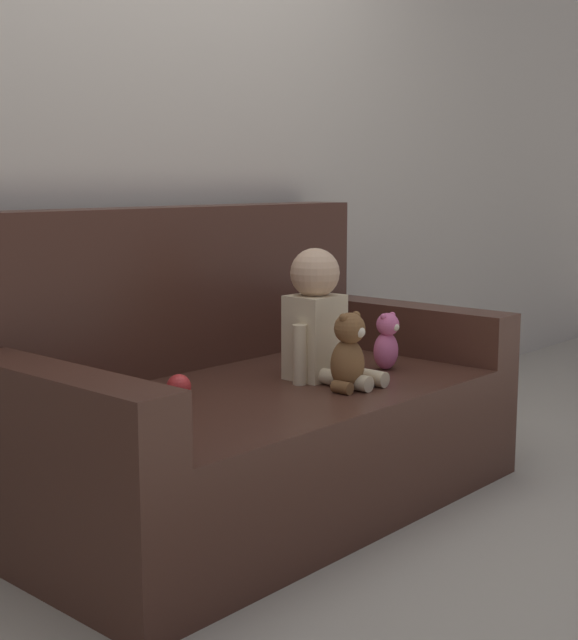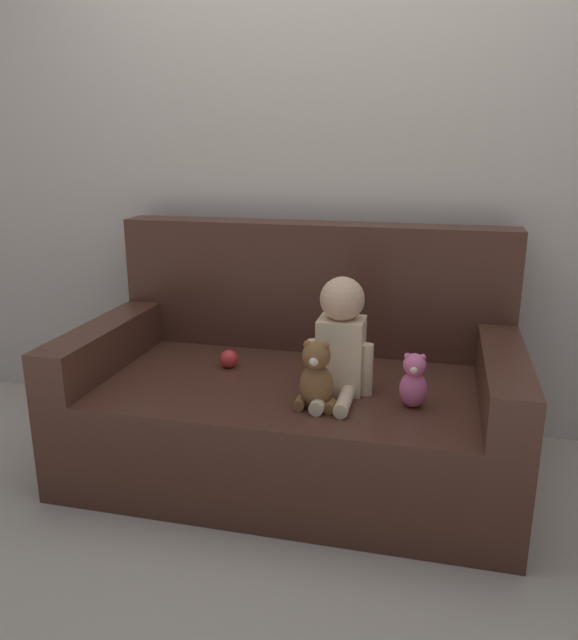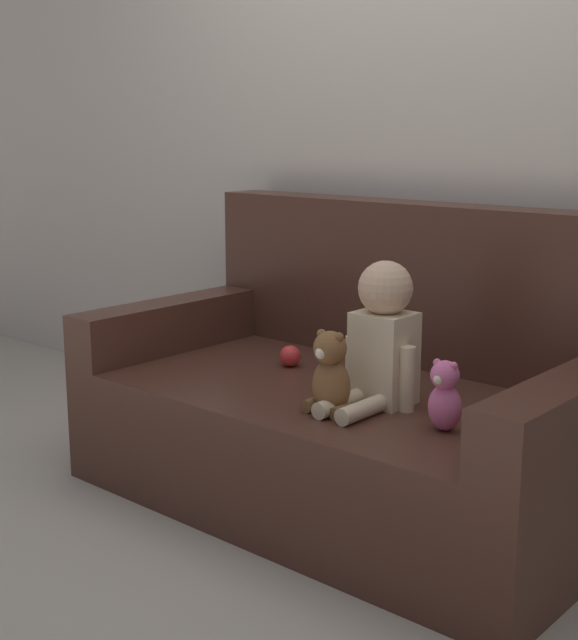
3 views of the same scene
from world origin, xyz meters
TOP-DOWN VIEW (x-y plane):
  - ground_plane at (0.00, 0.00)m, footprint 12.00×12.00m
  - wall_back at (0.00, 0.58)m, footprint 8.00×0.05m
  - couch at (0.00, 0.08)m, footprint 1.78×0.99m
  - person_baby at (0.21, -0.10)m, footprint 0.25×0.35m
  - teddy_bear_brown at (0.15, -0.27)m, footprint 0.15×0.12m
  - plush_toy_side at (0.49, -0.18)m, footprint 0.10×0.09m
  - toy_ball at (-0.29, 0.05)m, footprint 0.08×0.08m

SIDE VIEW (x-z plane):
  - ground_plane at x=0.00m, z-range 0.00..0.00m
  - couch at x=0.00m, z-range -0.18..0.82m
  - toy_ball at x=-0.29m, z-range 0.41..0.49m
  - plush_toy_side at x=0.49m, z-range 0.41..0.62m
  - teddy_bear_brown at x=0.15m, z-range 0.40..0.66m
  - person_baby at x=0.21m, z-range 0.39..0.84m
  - wall_back at x=0.00m, z-range 0.00..2.60m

